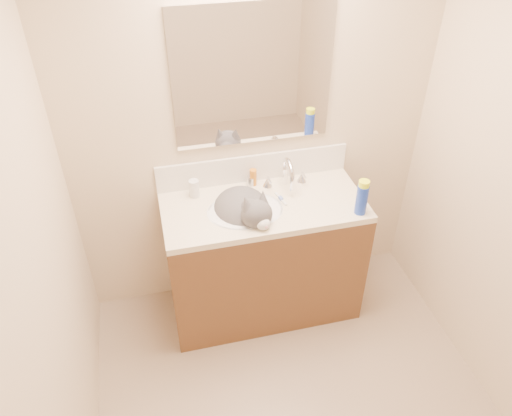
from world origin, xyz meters
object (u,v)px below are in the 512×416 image
spray_can (362,199)px  faucet (287,176)px  vanity_cabinet (263,260)px  pill_bottle (194,188)px  basin (245,220)px  amber_bottle (253,177)px  cat (245,211)px  silver_jar (251,181)px

spray_can → faucet: bearing=134.5°
vanity_cabinet → spray_can: bearing=-21.7°
vanity_cabinet → faucet: faucet is taller
pill_bottle → spray_can: spray_can is taller
faucet → pill_bottle: size_ratio=2.56×
basin → vanity_cabinet: bearing=14.0°
pill_bottle → spray_can: (0.90, -0.39, 0.04)m
amber_bottle → basin: bearing=-113.5°
basin → amber_bottle: (0.11, 0.24, 0.12)m
vanity_cabinet → amber_bottle: 0.55m
vanity_cabinet → cat: size_ratio=2.37×
basin → pill_bottle: (-0.26, 0.21, 0.12)m
faucet → spray_can: bearing=-45.5°
silver_jar → spray_can: (0.55, -0.42, 0.06)m
spray_can → vanity_cabinet: bearing=158.3°
vanity_cabinet → pill_bottle: (-0.38, 0.18, 0.50)m
amber_bottle → spray_can: 0.68m
basin → amber_bottle: size_ratio=4.18×
faucet → cat: bearing=-151.9°
basin → silver_jar: size_ratio=7.85×
vanity_cabinet → cat: bearing=-169.0°
faucet → silver_jar: bearing=159.7°
basin → cat: bearing=89.1°
vanity_cabinet → basin: bearing=-166.0°
basin → amber_bottle: amber_bottle is taller
faucet → silver_jar: 0.23m
basin → pill_bottle: pill_bottle is taller
vanity_cabinet → pill_bottle: 0.66m
cat → vanity_cabinet: bearing=-6.0°
basin → faucet: faucet is taller
silver_jar → amber_bottle: 0.03m
faucet → amber_bottle: faucet is taller
cat → pill_bottle: size_ratio=4.63×
pill_bottle → faucet: bearing=-4.5°
vanity_cabinet → spray_can: spray_can is taller
silver_jar → spray_can: bearing=-37.6°
amber_bottle → vanity_cabinet: bearing=-86.4°
faucet → cat: 0.35m
faucet → amber_bottle: (-0.19, 0.08, -0.03)m
vanity_cabinet → silver_jar: bearing=97.9°
faucet → silver_jar: size_ratio=4.88×
spray_can → basin: bearing=164.5°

